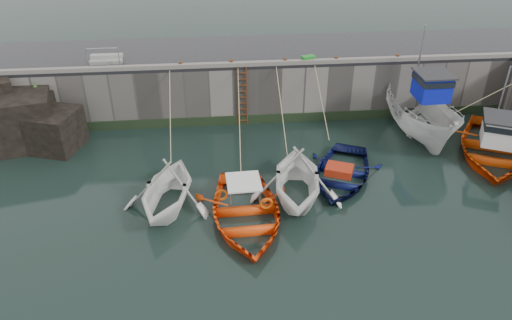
{
  "coord_description": "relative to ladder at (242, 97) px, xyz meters",
  "views": [
    {
      "loc": [
        -3.5,
        -13.37,
        12.17
      ],
      "look_at": [
        -1.82,
        4.35,
        1.2
      ],
      "focal_mm": 35.0,
      "sensor_mm": 36.0,
      "label": 1
    }
  ],
  "objects": [
    {
      "name": "rock_outcrop",
      "position": [
        -10.92,
        -0.8,
        -0.33
      ],
      "size": [
        5.85,
        4.24,
        3.41
      ],
      "color": "black",
      "rests_on": "ground"
    },
    {
      "name": "boat_near_blue_rope",
      "position": [
        -0.47,
        -2.71,
        -1.59
      ],
      "size": [
        0.04,
        6.16,
        3.1
      ],
      "primitive_type": null,
      "color": "tan",
      "rests_on": "ground"
    },
    {
      "name": "boat_near_blacktrim_rope",
      "position": [
        1.73,
        -2.05,
        -1.59
      ],
      "size": [
        0.04,
        5.0,
        3.1
      ],
      "primitive_type": null,
      "color": "tan",
      "rests_on": "ground"
    },
    {
      "name": "kerb_back",
      "position": [
        2.0,
        0.24,
        1.67
      ],
      "size": [
        30.0,
        0.3,
        0.2
      ],
      "primitive_type": "cube",
      "color": "slate",
      "rests_on": "road_back"
    },
    {
      "name": "boat_far_white",
      "position": [
        8.77,
        -1.85,
        -0.5
      ],
      "size": [
        2.63,
        6.73,
        5.59
      ],
      "rotation": [
        0.0,
        0.0,
        0.02
      ],
      "color": "silver",
      "rests_on": "ground"
    },
    {
      "name": "bollard_e",
      "position": [
        8.0,
        0.34,
        1.71
      ],
      "size": [
        0.18,
        0.18,
        0.28
      ],
      "primitive_type": "cylinder",
      "color": "#3F1E0F",
      "rests_on": "road_back"
    },
    {
      "name": "boat_near_blue",
      "position": [
        -0.47,
        -8.0,
        -1.59
      ],
      "size": [
        4.23,
        5.78,
        1.16
      ],
      "primitive_type": "imported",
      "rotation": [
        0.0,
        0.0,
        0.04
      ],
      "color": "#F9460D",
      "rests_on": "ground"
    },
    {
      "name": "bollard_c",
      "position": [
        2.2,
        0.34,
        1.71
      ],
      "size": [
        0.18,
        0.18,
        0.28
      ],
      "primitive_type": "cylinder",
      "color": "#3F1E0F",
      "rests_on": "road_back"
    },
    {
      "name": "bollard_a",
      "position": [
        -3.0,
        0.34,
        1.71
      ],
      "size": [
        0.18,
        0.18,
        0.28
      ],
      "primitive_type": "cylinder",
      "color": "#3F1E0F",
      "rests_on": "road_back"
    },
    {
      "name": "quay_back",
      "position": [
        2.0,
        2.59,
        -0.09
      ],
      "size": [
        30.0,
        5.0,
        3.0
      ],
      "primitive_type": "cube",
      "color": "slate",
      "rests_on": "ground"
    },
    {
      "name": "ground",
      "position": [
        2.0,
        -9.91,
        -1.59
      ],
      "size": [
        120.0,
        120.0,
        0.0
      ],
      "primitive_type": "plane",
      "color": "black",
      "rests_on": "ground"
    },
    {
      "name": "boat_near_navy_rope",
      "position": [
        3.93,
        -1.44,
        -1.59
      ],
      "size": [
        0.04,
        4.01,
        3.1
      ],
      "primitive_type": null,
      "color": "tan",
      "rests_on": "ground"
    },
    {
      "name": "road_back",
      "position": [
        2.0,
        2.59,
        1.49
      ],
      "size": [
        30.0,
        5.0,
        0.16
      ],
      "primitive_type": "cube",
      "color": "black",
      "rests_on": "quay_back"
    },
    {
      "name": "boat_near_white_rope",
      "position": [
        -3.49,
        -2.13,
        -1.59
      ],
      "size": [
        0.04,
        5.14,
        3.1
      ],
      "primitive_type": null,
      "color": "tan",
      "rests_on": "ground"
    },
    {
      "name": "boat_near_white",
      "position": [
        -3.49,
        -6.85,
        -1.59
      ],
      "size": [
        4.68,
        5.14,
        2.33
      ],
      "primitive_type": "imported",
      "rotation": [
        0.0,
        0.0,
        -0.22
      ],
      "color": "white",
      "rests_on": "ground"
    },
    {
      "name": "algae_back",
      "position": [
        2.0,
        0.05,
        -1.34
      ],
      "size": [
        30.0,
        0.08,
        0.5
      ],
      "primitive_type": "cube",
      "color": "black",
      "rests_on": "ground"
    },
    {
      "name": "bollard_b",
      "position": [
        -0.5,
        0.34,
        1.71
      ],
      "size": [
        0.18,
        0.18,
        0.28
      ],
      "primitive_type": "cylinder",
      "color": "#3F1E0F",
      "rests_on": "road_back"
    },
    {
      "name": "fish_crate",
      "position": [
        3.39,
        0.45,
        1.73
      ],
      "size": [
        0.75,
        0.56,
        0.33
      ],
      "primitive_type": "cube",
      "rotation": [
        0.0,
        0.0,
        0.33
      ],
      "color": "#17801F",
      "rests_on": "road_back"
    },
    {
      "name": "boat_near_navy",
      "position": [
        3.93,
        -5.46,
        -1.59
      ],
      "size": [
        5.2,
        5.91,
        1.02
      ],
      "primitive_type": "imported",
      "rotation": [
        0.0,
        0.0,
        -0.42
      ],
      "color": "#0A0F3E",
      "rests_on": "ground"
    },
    {
      "name": "ladder",
      "position": [
        0.0,
        0.0,
        0.0
      ],
      "size": [
        0.51,
        0.08,
        3.2
      ],
      "color": "#3F1E0F",
      "rests_on": "ground"
    },
    {
      "name": "bollard_d",
      "position": [
        4.8,
        0.34,
        1.71
      ],
      "size": [
        0.18,
        0.18,
        0.28
      ],
      "primitive_type": "cylinder",
      "color": "#3F1E0F",
      "rests_on": "road_back"
    },
    {
      "name": "boat_far_orange",
      "position": [
        11.48,
        -4.19,
        -1.17
      ],
      "size": [
        6.76,
        7.65,
        4.31
      ],
      "rotation": [
        0.0,
        0.0,
        -0.43
      ],
      "color": "#DD480B",
      "rests_on": "ground"
    },
    {
      "name": "railing",
      "position": [
        -6.75,
        1.33,
        1.77
      ],
      "size": [
        1.6,
        1.05,
        1.0
      ],
      "color": "#A5A8AD",
      "rests_on": "road_back"
    },
    {
      "name": "boat_near_blacktrim",
      "position": [
        1.73,
        -6.69,
        -1.59
      ],
      "size": [
        4.72,
        5.27,
        2.5
      ],
      "primitive_type": "imported",
      "rotation": [
        0.0,
        0.0,
        -0.14
      ],
      "color": "white",
      "rests_on": "ground"
    }
  ]
}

